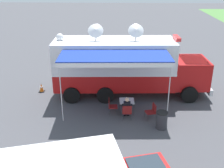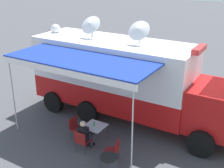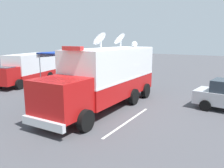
{
  "view_description": "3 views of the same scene",
  "coord_description": "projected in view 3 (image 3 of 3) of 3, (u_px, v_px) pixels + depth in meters",
  "views": [
    {
      "loc": [
        15.98,
        0.32,
        7.43
      ],
      "look_at": [
        1.13,
        -0.1,
        1.15
      ],
      "focal_mm": 44.12,
      "sensor_mm": 36.0,
      "label": 1
    },
    {
      "loc": [
        10.54,
        6.83,
        6.48
      ],
      "look_at": [
        0.36,
        0.18,
        1.65
      ],
      "focal_mm": 47.83,
      "sensor_mm": 36.0,
      "label": 2
    },
    {
      "loc": [
        -7.54,
        11.89,
        4.04
      ],
      "look_at": [
        0.15,
        -0.21,
        1.23
      ],
      "focal_mm": 36.62,
      "sensor_mm": 36.0,
      "label": 3
    }
  ],
  "objects": [
    {
      "name": "ground_plane",
      "position": [
        112.0,
        104.0,
        14.59
      ],
      "size": [
        100.0,
        100.0,
        0.0
      ],
      "primitive_type": "plane",
      "color": "#47474C"
    },
    {
      "name": "lot_stripe",
      "position": [
        128.0,
        121.0,
        11.43
      ],
      "size": [
        0.29,
        4.8,
        0.01
      ],
      "primitive_type": "cube",
      "rotation": [
        0.0,
        0.0,
        0.04
      ],
      "color": "silver",
      "rests_on": "ground"
    },
    {
      "name": "command_truck",
      "position": [
        105.0,
        75.0,
        13.6
      ],
      "size": [
        5.12,
        9.57,
        4.53
      ],
      "color": "#B71414",
      "rests_on": "ground"
    },
    {
      "name": "folding_table",
      "position": [
        75.0,
        91.0,
        15.13
      ],
      "size": [
        0.83,
        0.83,
        0.73
      ],
      "color": "silver",
      "rests_on": "ground"
    },
    {
      "name": "water_bottle",
      "position": [
        75.0,
        88.0,
        15.13
      ],
      "size": [
        0.07,
        0.07,
        0.22
      ],
      "color": "#3F9959",
      "rests_on": "folding_table"
    },
    {
      "name": "folding_chair_at_table",
      "position": [
        66.0,
        92.0,
        15.59
      ],
      "size": [
        0.5,
        0.5,
        0.87
      ],
      "color": "maroon",
      "rests_on": "ground"
    },
    {
      "name": "folding_chair_beside_table",
      "position": [
        82.0,
        91.0,
        15.94
      ],
      "size": [
        0.5,
        0.5,
        0.87
      ],
      "color": "maroon",
      "rests_on": "ground"
    },
    {
      "name": "folding_chair_spare_by_truck",
      "position": [
        53.0,
        96.0,
        14.43
      ],
      "size": [
        0.58,
        0.58,
        0.87
      ],
      "color": "maroon",
      "rests_on": "ground"
    },
    {
      "name": "seated_responder",
      "position": [
        68.0,
        90.0,
        15.47
      ],
      "size": [
        0.67,
        0.56,
        1.25
      ],
      "color": "black",
      "rests_on": "ground"
    },
    {
      "name": "trash_bin",
      "position": [
        39.0,
        96.0,
        14.59
      ],
      "size": [
        0.57,
        0.57,
        0.91
      ],
      "color": "#2D2D33",
      "rests_on": "ground"
    },
    {
      "name": "traffic_cone",
      "position": [
        146.0,
        87.0,
        18.34
      ],
      "size": [
        0.36,
        0.36,
        0.58
      ],
      "color": "black",
      "rests_on": "ground"
    },
    {
      "name": "support_truck",
      "position": [
        27.0,
        69.0,
        21.06
      ],
      "size": [
        3.72,
        7.1,
        2.7
      ],
      "color": "white",
      "rests_on": "ground"
    }
  ]
}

